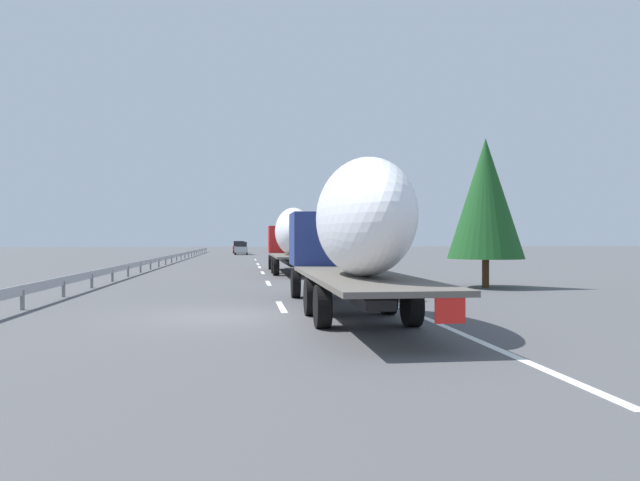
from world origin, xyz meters
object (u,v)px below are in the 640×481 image
Objects in this scene: truck_trailing at (351,231)px; car_silver_hatch at (241,248)px; road_sign at (306,239)px; car_red_compact at (239,247)px; truck_lead at (291,237)px.

truck_trailing reaches higher than car_silver_hatch.
car_silver_hatch is 1.41× the size of road_sign.
car_red_compact is at bearing 2.26° from car_silver_hatch.
road_sign is (42.52, -3.10, -0.19)m from truck_trailing.
car_silver_hatch is (-10.08, -0.40, -0.03)m from car_red_compact.
road_sign is at bearing -8.33° from truck_lead.
road_sign is at bearing -4.17° from truck_trailing.
truck_trailing is at bearing -177.16° from car_silver_hatch.
truck_lead is at bearing -0.00° from truck_trailing.
road_sign is (21.16, -3.10, -0.15)m from truck_lead.
truck_lead is at bearing -176.22° from car_red_compact.
car_red_compact is (79.53, 3.85, -1.40)m from truck_trailing.
truck_lead is 4.32× the size of road_sign.
road_sign is at bearing -169.37° from car_red_compact.
car_silver_hatch is at bearing -177.74° from car_red_compact.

